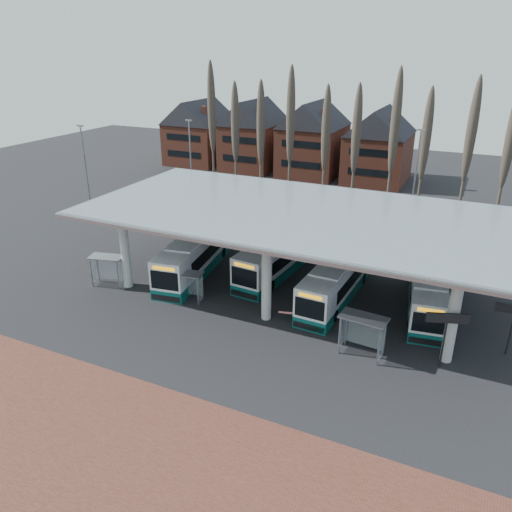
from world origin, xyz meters
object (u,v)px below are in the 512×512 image
at_px(bus_2, 338,279).
at_px(bus_3, 427,289).
at_px(shelter_0, 108,264).
at_px(bus_0, 196,254).
at_px(shelter_1, 187,280).
at_px(shelter_2, 364,326).
at_px(bus_1, 280,254).

xyz_separation_m(bus_2, bus_3, (6.33, 1.28, -0.04)).
relative_size(bus_2, shelter_0, 3.91).
bearing_deg(shelter_0, bus_0, 31.88).
height_order(shelter_1, shelter_2, shelter_2).
xyz_separation_m(bus_0, shelter_0, (-5.00, -5.15, 0.25)).
bearing_deg(bus_0, shelter_0, -142.80).
xyz_separation_m(shelter_0, shelter_1, (7.15, 0.33, -0.11)).
bearing_deg(bus_3, shelter_2, -117.33).
bearing_deg(shelter_2, shelter_0, -177.69).
bearing_deg(bus_0, bus_2, -6.62).
distance_m(bus_2, shelter_2, 7.61).
bearing_deg(bus_0, shelter_2, -30.36).
bearing_deg(shelter_1, bus_2, 17.24).
xyz_separation_m(bus_1, bus_3, (12.07, -1.26, -0.10)).
distance_m(shelter_1, shelter_2, 13.67).
xyz_separation_m(bus_2, shelter_0, (-17.16, -5.58, 0.32)).
distance_m(bus_0, shelter_2, 16.95).
xyz_separation_m(bus_0, shelter_1, (2.15, -4.82, 0.13)).
bearing_deg(shelter_1, bus_1, 50.90).
xyz_separation_m(bus_2, shelter_1, (-10.01, -5.25, 0.21)).
height_order(bus_2, shelter_0, bus_2).
height_order(bus_2, shelter_1, bus_2).
height_order(bus_3, shelter_2, bus_3).
xyz_separation_m(bus_3, shelter_2, (-2.75, -7.99, 0.51)).
relative_size(bus_3, shelter_1, 4.17).
bearing_deg(shelter_1, shelter_0, 172.24).
bearing_deg(bus_0, bus_1, 16.24).
bearing_deg(bus_2, shelter_2, -59.27).
distance_m(bus_0, bus_3, 18.57).
relative_size(bus_0, bus_2, 1.06).
height_order(bus_1, shelter_2, bus_1).
bearing_deg(bus_3, bus_0, 176.94).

